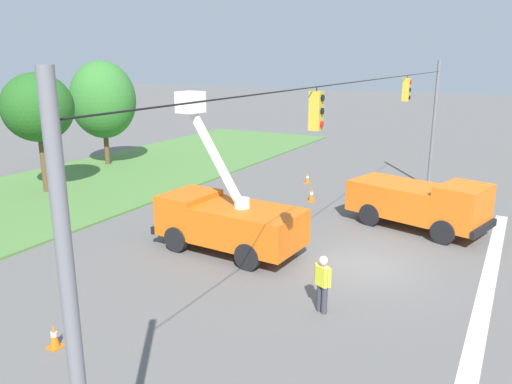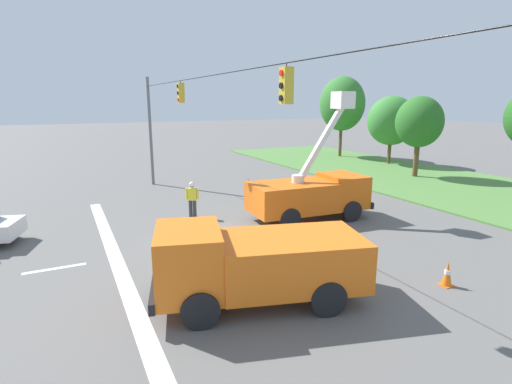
% 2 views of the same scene
% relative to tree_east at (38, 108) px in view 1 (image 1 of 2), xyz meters
% --- Properties ---
extents(ground_plane, '(200.00, 200.00, 0.00)m').
position_rel_tree_east_xyz_m(ground_plane, '(-1.40, -18.55, -4.73)').
color(ground_plane, '#605E5B').
extents(grass_verge, '(56.00, 12.00, 0.10)m').
position_rel_tree_east_xyz_m(grass_verge, '(-1.40, -0.55, -4.68)').
color(grass_verge, '#517F3D').
rests_on(grass_verge, ground).
extents(signal_gantry, '(26.20, 0.33, 7.20)m').
position_rel_tree_east_xyz_m(signal_gantry, '(-1.41, -18.56, -0.48)').
color(signal_gantry, slate).
rests_on(signal_gantry, ground).
extents(tree_east, '(3.81, 3.71, 6.60)m').
position_rel_tree_east_xyz_m(tree_east, '(0.00, 0.00, 0.00)').
color(tree_east, brown).
rests_on(tree_east, ground).
extents(tree_far_east, '(4.36, 4.46, 7.19)m').
position_rel_tree_east_xyz_m(tree_far_east, '(7.20, 2.46, -0.17)').
color(tree_far_east, brown).
rests_on(tree_far_east, ground).
extents(utility_truck_bucket_lift, '(2.83, 5.97, 6.08)m').
position_rel_tree_east_xyz_m(utility_truck_bucket_lift, '(-2.59, -13.45, -3.40)').
color(utility_truck_bucket_lift, orange).
rests_on(utility_truck_bucket_lift, ground).
extents(utility_truck_support_near, '(3.94, 6.36, 2.28)m').
position_rel_tree_east_xyz_m(utility_truck_support_near, '(3.68, -19.49, -3.51)').
color(utility_truck_support_near, orange).
rests_on(utility_truck_support_near, ground).
extents(road_worker, '(0.39, 0.60, 1.77)m').
position_rel_tree_east_xyz_m(road_worker, '(-5.46, -18.50, -3.73)').
color(road_worker, '#383842').
rests_on(road_worker, ground).
extents(traffic_cone_foreground_left, '(0.36, 0.36, 0.67)m').
position_rel_tree_east_xyz_m(traffic_cone_foreground_left, '(-10.54, -13.09, -4.41)').
color(traffic_cone_foreground_left, orange).
rests_on(traffic_cone_foreground_left, ground).
extents(traffic_cone_mid_right, '(0.36, 0.36, 0.80)m').
position_rel_tree_east_xyz_m(traffic_cone_mid_right, '(5.42, -13.71, -4.33)').
color(traffic_cone_mid_right, orange).
rests_on(traffic_cone_mid_right, ground).
extents(traffic_cone_near_bucket, '(0.36, 0.36, 0.66)m').
position_rel_tree_east_xyz_m(traffic_cone_near_bucket, '(9.06, -11.95, -4.41)').
color(traffic_cone_near_bucket, orange).
rests_on(traffic_cone_near_bucket, ground).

